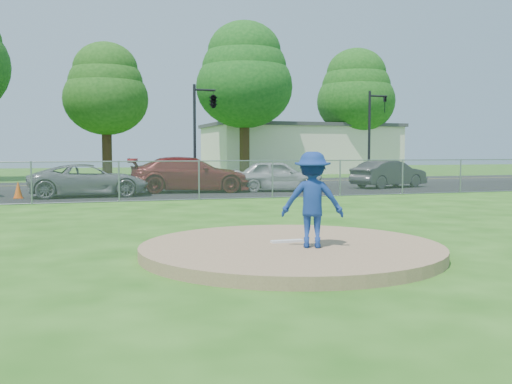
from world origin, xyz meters
TOP-DOWN VIEW (x-y plane):
  - ground at (0.00, 10.00)m, footprint 120.00×120.00m
  - pitchers_mound at (0.00, 0.00)m, footprint 5.40×5.40m
  - pitching_rubber at (0.00, 0.20)m, footprint 0.60×0.15m
  - chain_link_fence at (0.00, 12.00)m, footprint 40.00×0.06m
  - parking_lot at (0.00, 16.50)m, footprint 50.00×8.00m
  - street at (0.00, 24.00)m, footprint 60.00×7.00m
  - commercial_building at (16.00, 38.00)m, footprint 16.40×9.40m
  - tree_center at (-1.00, 34.00)m, footprint 6.16×6.16m
  - tree_right at (9.00, 32.00)m, footprint 7.28×7.28m
  - tree_far_right at (20.00, 35.00)m, footprint 6.72×6.72m
  - traffic_signal_center at (3.97, 22.00)m, footprint 1.42×2.48m
  - traffic_signal_right at (14.24, 22.00)m, footprint 1.28×0.20m
  - pitcher at (0.22, -0.44)m, footprint 1.22×0.99m
  - traffic_cone at (-5.66, 14.89)m, footprint 0.35×0.35m
  - parked_car_gray at (-2.96, 15.01)m, footprint 4.88×2.34m
  - parked_car_darkred at (1.55, 16.26)m, footprint 5.85×3.14m
  - parked_car_pearl at (5.56, 15.55)m, footprint 4.58×2.87m
  - parked_car_charcoal at (11.97, 16.32)m, footprint 4.49×2.58m

SIDE VIEW (x-z plane):
  - ground at x=0.00m, z-range 0.00..0.00m
  - street at x=0.00m, z-range 0.00..0.01m
  - parking_lot at x=0.00m, z-range 0.00..0.01m
  - pitchers_mound at x=0.00m, z-range 0.00..0.20m
  - pitching_rubber at x=0.00m, z-range 0.20..0.24m
  - traffic_cone at x=-5.66m, z-range 0.01..0.70m
  - parked_car_gray at x=-2.96m, z-range 0.01..1.35m
  - parked_car_charcoal at x=11.97m, z-range 0.01..1.41m
  - parked_car_pearl at x=5.56m, z-range 0.01..1.46m
  - chain_link_fence at x=0.00m, z-range 0.00..1.50m
  - parked_car_darkred at x=1.55m, z-range 0.01..1.62m
  - pitcher at x=0.22m, z-range 0.20..1.85m
  - commercial_building at x=16.00m, z-range 0.01..4.31m
  - traffic_signal_right at x=14.24m, z-range 0.56..6.16m
  - traffic_signal_center at x=3.97m, z-range 1.81..7.41m
  - tree_center at x=-1.00m, z-range 1.55..11.39m
  - tree_far_right at x=20.00m, z-range 1.69..12.43m
  - tree_right at x=9.00m, z-range 1.83..13.47m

